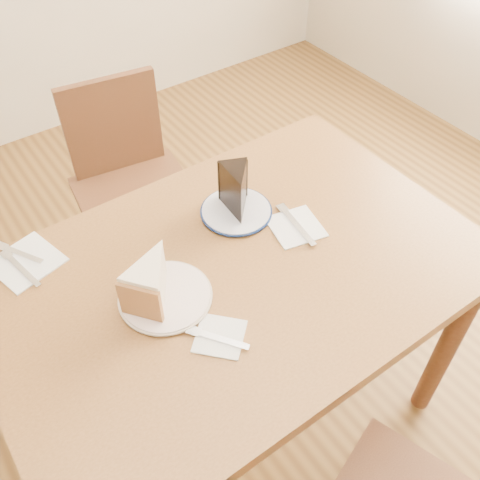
# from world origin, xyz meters

# --- Properties ---
(ground) EXTENTS (4.00, 4.00, 0.00)m
(ground) POSITION_xyz_m (0.00, 0.00, 0.00)
(ground) COLOR #442C12
(ground) RESTS_ON ground
(table) EXTENTS (1.20, 0.80, 0.75)m
(table) POSITION_xyz_m (0.00, 0.00, 0.65)
(table) COLOR #4F3015
(table) RESTS_ON ground
(chair_far) EXTENTS (0.46, 0.46, 0.82)m
(chair_far) POSITION_xyz_m (0.06, 0.76, 0.46)
(chair_far) COLOR #371D10
(chair_far) RESTS_ON ground
(plate_cream) EXTENTS (0.21, 0.21, 0.01)m
(plate_cream) POSITION_xyz_m (-0.19, 0.02, 0.76)
(plate_cream) COLOR white
(plate_cream) RESTS_ON table
(plate_navy) EXTENTS (0.18, 0.18, 0.01)m
(plate_navy) POSITION_xyz_m (0.11, 0.16, 0.76)
(plate_navy) COLOR silver
(plate_navy) RESTS_ON table
(carrot_cake) EXTENTS (0.16, 0.16, 0.09)m
(carrot_cake) POSITION_xyz_m (-0.20, 0.04, 0.81)
(carrot_cake) COLOR beige
(carrot_cake) RESTS_ON plate_cream
(chocolate_cake) EXTENTS (0.11, 0.13, 0.12)m
(chocolate_cake) POSITION_xyz_m (0.11, 0.15, 0.82)
(chocolate_cake) COLOR black
(chocolate_cake) RESTS_ON plate_navy
(napkin_cream) EXTENTS (0.15, 0.15, 0.00)m
(napkin_cream) POSITION_xyz_m (-0.14, -0.14, 0.75)
(napkin_cream) COLOR white
(napkin_cream) RESTS_ON table
(napkin_navy) EXTENTS (0.15, 0.15, 0.00)m
(napkin_navy) POSITION_xyz_m (0.21, 0.02, 0.75)
(napkin_navy) COLOR white
(napkin_navy) RESTS_ON table
(napkin_spare) EXTENTS (0.18, 0.18, 0.00)m
(napkin_spare) POSITION_xyz_m (-0.41, 0.31, 0.75)
(napkin_spare) COLOR white
(napkin_spare) RESTS_ON table
(fork_cream) EXTENTS (0.09, 0.12, 0.00)m
(fork_cream) POSITION_xyz_m (-0.15, -0.15, 0.76)
(fork_cream) COLOR silver
(fork_cream) RESTS_ON napkin_cream
(knife_navy) EXTENTS (0.04, 0.17, 0.00)m
(knife_navy) POSITION_xyz_m (0.21, 0.02, 0.76)
(knife_navy) COLOR silver
(knife_navy) RESTS_ON napkin_navy
(fork_spare) EXTENTS (0.08, 0.13, 0.00)m
(fork_spare) POSITION_xyz_m (-0.41, 0.35, 0.76)
(fork_spare) COLOR silver
(fork_spare) RESTS_ON napkin_spare
(knife_spare) EXTENTS (0.05, 0.16, 0.00)m
(knife_spare) POSITION_xyz_m (-0.43, 0.29, 0.76)
(knife_spare) COLOR silver
(knife_spare) RESTS_ON napkin_spare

